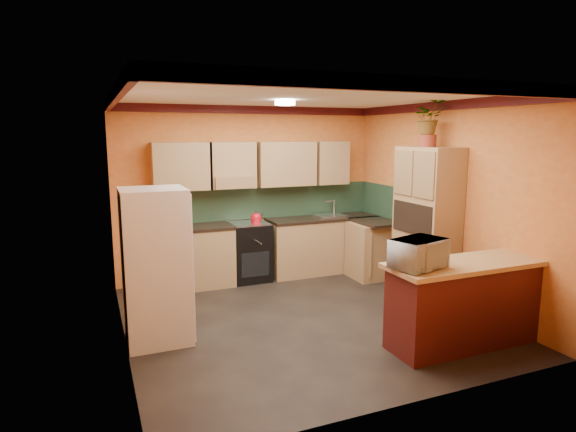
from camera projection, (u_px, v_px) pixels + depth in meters
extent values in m
plane|color=black|center=(303.00, 318.00, 5.99)|extent=(4.20, 4.20, 0.00)
cube|color=white|center=(305.00, 96.00, 5.54)|extent=(4.20, 4.20, 0.04)
cube|color=orange|center=(250.00, 192.00, 7.68)|extent=(4.20, 0.04, 2.70)
cube|color=orange|center=(412.00, 250.00, 3.86)|extent=(4.20, 0.04, 2.70)
cube|color=orange|center=(119.00, 224.00, 4.98)|extent=(0.04, 4.20, 2.70)
cube|color=orange|center=(444.00, 202.00, 6.56)|extent=(0.04, 4.20, 2.70)
cube|color=#1D3628|center=(265.00, 202.00, 7.79)|extent=(3.70, 0.02, 0.53)
cube|color=#1D3628|center=(385.00, 201.00, 7.86)|extent=(0.02, 1.40, 0.53)
cube|color=#A28155|center=(259.00, 165.00, 7.49)|extent=(3.10, 0.34, 0.70)
cylinder|color=white|center=(285.00, 103.00, 6.10)|extent=(0.26, 0.26, 0.06)
cube|color=#A28155|center=(286.00, 249.00, 7.75)|extent=(3.65, 0.60, 0.88)
cube|color=black|center=(286.00, 221.00, 7.67)|extent=(3.65, 0.62, 0.04)
cube|color=black|center=(249.00, 252.00, 7.51)|extent=(0.58, 0.58, 0.91)
cube|color=silver|center=(329.00, 216.00, 7.96)|extent=(0.48, 0.40, 0.03)
cube|color=#A28155|center=(376.00, 250.00, 7.67)|extent=(0.60, 0.80, 0.88)
cube|color=black|center=(377.00, 222.00, 7.60)|extent=(0.62, 0.80, 0.04)
cube|color=silver|center=(156.00, 266.00, 5.23)|extent=(0.68, 0.66, 1.70)
cube|color=#A28155|center=(426.00, 225.00, 6.55)|extent=(0.48, 0.90, 2.10)
cylinder|color=maroon|center=(428.00, 141.00, 6.41)|extent=(0.22, 0.22, 0.16)
imported|color=#A28155|center=(429.00, 117.00, 6.35)|extent=(0.51, 0.48, 0.46)
cube|color=#4E1412|center=(468.00, 305.00, 5.20)|extent=(1.80, 0.55, 0.88)
cube|color=tan|center=(471.00, 263.00, 5.13)|extent=(1.90, 0.65, 0.05)
imported|color=silver|center=(418.00, 254.00, 4.83)|extent=(0.63, 0.51, 0.30)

